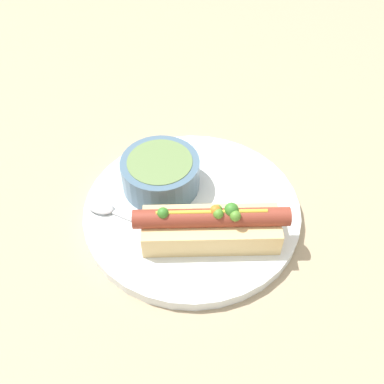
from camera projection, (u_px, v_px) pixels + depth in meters
name	position (u px, v px, depth m)	size (l,w,h in m)	color
ground_plane	(192.00, 214.00, 0.63)	(4.00, 4.00, 0.00)	tan
dinner_plate	(192.00, 210.00, 0.63)	(0.30, 0.30, 0.02)	white
hot_dog	(209.00, 227.00, 0.56)	(0.19, 0.12, 0.06)	#E5C17F
soup_bowl	(160.00, 172.00, 0.63)	(0.11, 0.11, 0.05)	slate
spoon	(115.00, 212.00, 0.61)	(0.13, 0.15, 0.01)	#B7B7BC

